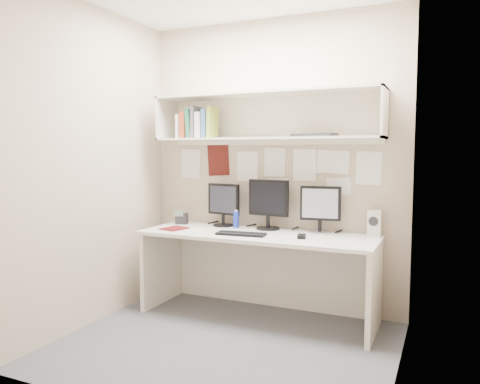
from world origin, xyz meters
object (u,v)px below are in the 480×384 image
at_px(speaker, 374,223).
at_px(maroon_notebook, 174,228).
at_px(desk_phone, 182,218).
at_px(desk, 258,275).
at_px(monitor_right, 320,207).
at_px(monitor_center, 268,202).
at_px(monitor_left, 224,202).
at_px(keyboard, 241,234).

height_order(speaker, maroon_notebook, speaker).
distance_m(speaker, desk_phone, 1.78).
bearing_deg(desk, speaker, 15.50).
relative_size(maroon_notebook, desk_phone, 1.61).
bearing_deg(monitor_right, desk, -163.76).
bearing_deg(desk_phone, desk, -29.43).
height_order(desk, monitor_right, monitor_right).
bearing_deg(maroon_notebook, monitor_center, 36.36).
relative_size(desk, monitor_left, 5.11).
xyz_separation_m(monitor_center, keyboard, (-0.10, -0.37, -0.23)).
distance_m(monitor_center, desk_phone, 0.89).
height_order(maroon_notebook, desk_phone, desk_phone).
distance_m(monitor_left, monitor_center, 0.44).
bearing_deg(desk, maroon_notebook, -170.77).
relative_size(monitor_center, desk_phone, 3.31).
distance_m(keyboard, desk_phone, 0.83).
distance_m(monitor_center, maroon_notebook, 0.87).
height_order(monitor_right, desk_phone, monitor_right).
height_order(monitor_left, monitor_right, monitor_right).
relative_size(monitor_left, monitor_center, 0.89).
xyz_separation_m(desk, monitor_center, (0.01, 0.22, 0.61)).
distance_m(desk, desk_phone, 0.97).
xyz_separation_m(desk, monitor_right, (0.48, 0.22, 0.58)).
bearing_deg(desk_phone, keyboard, -40.98).
relative_size(keyboard, desk_phone, 3.06).
distance_m(desk, speaker, 1.06).
xyz_separation_m(monitor_left, monitor_center, (0.44, -0.00, 0.02)).
relative_size(monitor_center, monitor_right, 1.11).
relative_size(monitor_center, speaker, 2.04).
relative_size(monitor_right, keyboard, 0.98).
xyz_separation_m(monitor_right, speaker, (0.44, 0.04, -0.11)).
relative_size(desk, monitor_right, 5.03).
bearing_deg(monitor_right, desk_phone, 173.66).
xyz_separation_m(desk, monitor_left, (-0.43, 0.22, 0.58)).
height_order(monitor_center, speaker, monitor_center).
relative_size(desk, maroon_notebook, 9.38).
bearing_deg(keyboard, desk, 53.43).
bearing_deg(maroon_notebook, monitor_right, 27.74).
bearing_deg(monitor_right, maroon_notebook, -172.93).
height_order(monitor_right, keyboard, monitor_right).
xyz_separation_m(keyboard, speaker, (1.01, 0.41, 0.10)).
bearing_deg(monitor_left, maroon_notebook, -121.99).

